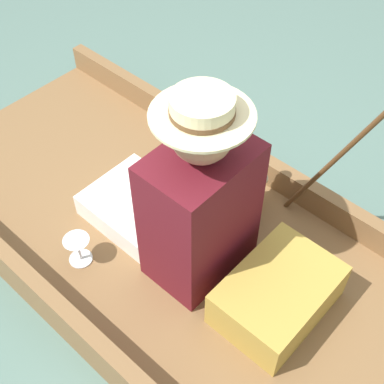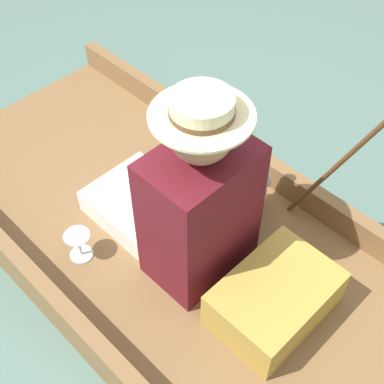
% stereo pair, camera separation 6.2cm
% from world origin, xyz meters
% --- Properties ---
extents(ground_plane, '(16.00, 16.00, 0.00)m').
position_xyz_m(ground_plane, '(0.00, 0.00, 0.00)').
color(ground_plane, slate).
extents(punt_boat, '(1.16, 2.65, 0.23)m').
position_xyz_m(punt_boat, '(0.00, 0.00, 0.07)').
color(punt_boat, brown).
rests_on(punt_boat, ground_plane).
extents(seat_cushion, '(0.46, 0.32, 0.18)m').
position_xyz_m(seat_cushion, '(0.03, -0.45, 0.19)').
color(seat_cushion, '#B7933D').
rests_on(seat_cushion, punt_boat).
extents(seated_person, '(0.40, 0.73, 0.84)m').
position_xyz_m(seated_person, '(-0.00, -0.03, 0.42)').
color(seated_person, white).
rests_on(seated_person, punt_boat).
extents(teddy_bear, '(0.25, 0.14, 0.35)m').
position_xyz_m(teddy_bear, '(0.35, -0.06, 0.27)').
color(teddy_bear, beige).
rests_on(teddy_bear, punt_boat).
extents(wine_glass, '(0.11, 0.11, 0.13)m').
position_xyz_m(wine_glass, '(-0.33, 0.27, 0.20)').
color(wine_glass, silver).
rests_on(wine_glass, punt_boat).
extents(walking_cane, '(0.04, 0.33, 0.75)m').
position_xyz_m(walking_cane, '(0.48, -0.37, 0.55)').
color(walking_cane, brown).
rests_on(walking_cane, punt_boat).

